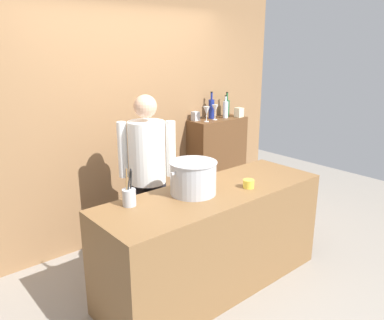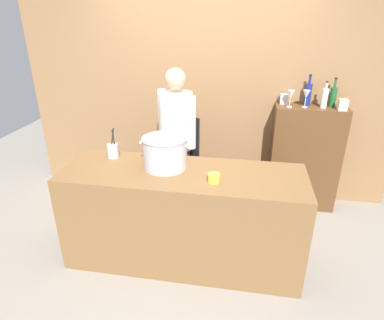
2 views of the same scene
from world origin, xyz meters
The scene contains 15 objects.
ground_plane centered at (0.00, 0.00, 0.00)m, with size 8.00×8.00×0.00m, color gray.
brick_back_panel centered at (0.00, 1.40, 1.50)m, with size 4.40×0.10×3.00m, color olive.
prep_counter centered at (0.00, 0.00, 0.45)m, with size 2.09×0.70×0.90m, color brown.
bar_cabinet centered at (1.19, 1.19, 0.61)m, with size 0.76×0.32×1.21m, color brown.
chef centered at (-0.20, 0.69, 0.96)m, with size 0.46×0.42×1.66m.
stockpot_large centered at (-0.17, 0.07, 1.04)m, with size 0.45×0.39×0.27m.
utensil_crock centered at (-0.70, 0.20, 0.97)m, with size 0.10×0.10×0.29m.
butter_jar centered at (0.28, -0.14, 0.94)m, with size 0.10×0.10×0.07m, color yellow.
wine_bottle_cobalt centered at (1.14, 1.25, 1.34)m, with size 0.07×0.07×0.33m.
wine_bottle_green centered at (1.40, 1.24, 1.32)m, with size 0.07×0.07×0.31m.
wine_bottle_clear centered at (1.30, 1.16, 1.32)m, with size 0.07×0.07×0.28m.
wine_glass_short centered at (0.95, 1.13, 1.34)m, with size 0.08×0.08×0.18m.
wine_glass_wide centered at (1.11, 1.15, 1.34)m, with size 0.08×0.08×0.18m.
spice_tin_silver centered at (0.89, 1.27, 1.26)m, with size 0.08×0.08×0.11m, color #B2B2B7.
spice_tin_cream centered at (1.47, 1.10, 1.27)m, with size 0.09×0.09×0.12m, color beige.
Camera 1 is at (-2.10, -2.18, 2.07)m, focal length 35.90 mm.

